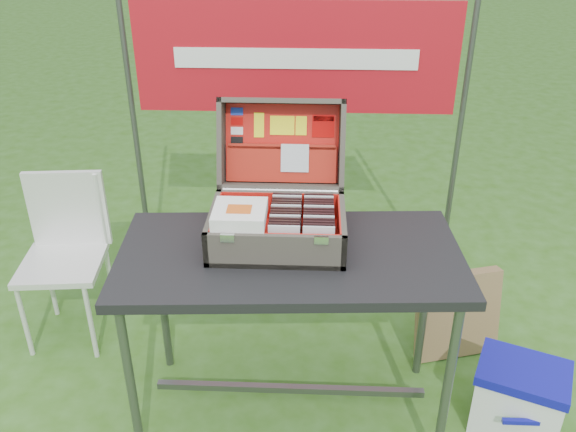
{
  "coord_description": "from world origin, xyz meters",
  "views": [
    {
      "loc": [
        0.1,
        -1.91,
        2.04
      ],
      "look_at": [
        0.01,
        0.1,
        0.95
      ],
      "focal_mm": 38.0,
      "sensor_mm": 36.0,
      "label": 1
    }
  ],
  "objects_px": {
    "table": "(290,336)",
    "chair": "(62,266)",
    "cardboard_box": "(458,314)",
    "suitcase": "(278,183)",
    "cooler": "(518,397)"
  },
  "relations": [
    {
      "from": "table",
      "to": "cooler",
      "type": "height_order",
      "value": "table"
    },
    {
      "from": "chair",
      "to": "cardboard_box",
      "type": "xyz_separation_m",
      "value": [
        1.92,
        -0.03,
        -0.2
      ]
    },
    {
      "from": "chair",
      "to": "cardboard_box",
      "type": "distance_m",
      "value": 1.94
    },
    {
      "from": "chair",
      "to": "suitcase",
      "type": "bearing_deg",
      "value": -23.38
    },
    {
      "from": "cooler",
      "to": "cardboard_box",
      "type": "height_order",
      "value": "cardboard_box"
    },
    {
      "from": "cardboard_box",
      "to": "chair",
      "type": "bearing_deg",
      "value": 163.17
    },
    {
      "from": "table",
      "to": "cooler",
      "type": "relative_size",
      "value": 3.66
    },
    {
      "from": "table",
      "to": "suitcase",
      "type": "height_order",
      "value": "suitcase"
    },
    {
      "from": "table",
      "to": "chair",
      "type": "relative_size",
      "value": 1.56
    },
    {
      "from": "cooler",
      "to": "chair",
      "type": "xyz_separation_m",
      "value": [
        -2.09,
        0.51,
        0.26
      ]
    },
    {
      "from": "suitcase",
      "to": "chair",
      "type": "height_order",
      "value": "suitcase"
    },
    {
      "from": "table",
      "to": "chair",
      "type": "height_order",
      "value": "chair"
    },
    {
      "from": "suitcase",
      "to": "cardboard_box",
      "type": "height_order",
      "value": "suitcase"
    },
    {
      "from": "chair",
      "to": "table",
      "type": "bearing_deg",
      "value": -28.11
    },
    {
      "from": "cooler",
      "to": "suitcase",
      "type": "bearing_deg",
      "value": -166.9
    }
  ]
}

